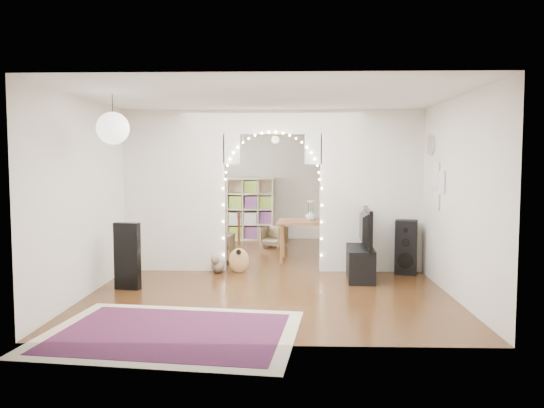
{
  "coord_description": "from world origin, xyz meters",
  "views": [
    {
      "loc": [
        0.26,
        -8.92,
        1.83
      ],
      "look_at": [
        -0.02,
        0.3,
        1.11
      ],
      "focal_mm": 35.0,
      "sensor_mm": 36.0,
      "label": 1
    }
  ],
  "objects_px": {
    "dining_table": "(310,224)",
    "dining_chair_right": "(274,236)",
    "floor_speaker": "(406,247)",
    "acoustic_guitar": "(239,251)",
    "bookcase": "(243,209)",
    "media_console": "(360,263)",
    "dining_chair_left": "(218,248)"
  },
  "relations": [
    {
      "from": "floor_speaker",
      "to": "bookcase",
      "type": "height_order",
      "value": "bookcase"
    },
    {
      "from": "media_console",
      "to": "dining_chair_right",
      "type": "height_order",
      "value": "media_console"
    },
    {
      "from": "acoustic_guitar",
      "to": "floor_speaker",
      "type": "bearing_deg",
      "value": 10.07
    },
    {
      "from": "floor_speaker",
      "to": "dining_table",
      "type": "distance_m",
      "value": 1.92
    },
    {
      "from": "acoustic_guitar",
      "to": "floor_speaker",
      "type": "relative_size",
      "value": 0.96
    },
    {
      "from": "media_console",
      "to": "floor_speaker",
      "type": "bearing_deg",
      "value": 30.63
    },
    {
      "from": "media_console",
      "to": "dining_table",
      "type": "height_order",
      "value": "dining_table"
    },
    {
      "from": "acoustic_guitar",
      "to": "dining_chair_left",
      "type": "bearing_deg",
      "value": 127.21
    },
    {
      "from": "dining_chair_right",
      "to": "dining_chair_left",
      "type": "bearing_deg",
      "value": -94.35
    },
    {
      "from": "bookcase",
      "to": "dining_table",
      "type": "relative_size",
      "value": 1.18
    },
    {
      "from": "bookcase",
      "to": "dining_chair_left",
      "type": "xyz_separation_m",
      "value": [
        -0.24,
        -2.8,
        -0.47
      ]
    },
    {
      "from": "bookcase",
      "to": "dining_chair_right",
      "type": "height_order",
      "value": "bookcase"
    },
    {
      "from": "bookcase",
      "to": "dining_chair_left",
      "type": "relative_size",
      "value": 2.52
    },
    {
      "from": "media_console",
      "to": "dining_chair_left",
      "type": "xyz_separation_m",
      "value": [
        -2.43,
        1.35,
        0.02
      ]
    },
    {
      "from": "floor_speaker",
      "to": "dining_chair_right",
      "type": "relative_size",
      "value": 1.84
    },
    {
      "from": "media_console",
      "to": "acoustic_guitar",
      "type": "bearing_deg",
      "value": 171.93
    },
    {
      "from": "acoustic_guitar",
      "to": "bookcase",
      "type": "bearing_deg",
      "value": 103.92
    },
    {
      "from": "acoustic_guitar",
      "to": "dining_chair_left",
      "type": "relative_size",
      "value": 1.47
    },
    {
      "from": "acoustic_guitar",
      "to": "bookcase",
      "type": "xyz_separation_m",
      "value": [
        -0.25,
        3.75,
        0.36
      ]
    },
    {
      "from": "acoustic_guitar",
      "to": "bookcase",
      "type": "relative_size",
      "value": 0.58
    },
    {
      "from": "media_console",
      "to": "dining_chair_left",
      "type": "distance_m",
      "value": 2.78
    },
    {
      "from": "acoustic_guitar",
      "to": "floor_speaker",
      "type": "height_order",
      "value": "acoustic_guitar"
    },
    {
      "from": "acoustic_guitar",
      "to": "media_console",
      "type": "bearing_deg",
      "value": -1.69
    },
    {
      "from": "dining_table",
      "to": "dining_chair_left",
      "type": "xyz_separation_m",
      "value": [
        -1.71,
        -0.19,
        -0.42
      ]
    },
    {
      "from": "dining_table",
      "to": "dining_chair_left",
      "type": "height_order",
      "value": "dining_table"
    },
    {
      "from": "floor_speaker",
      "to": "dining_table",
      "type": "xyz_separation_m",
      "value": [
        -1.52,
        1.14,
        0.24
      ]
    },
    {
      "from": "floor_speaker",
      "to": "media_console",
      "type": "bearing_deg",
      "value": -137.68
    },
    {
      "from": "floor_speaker",
      "to": "bookcase",
      "type": "xyz_separation_m",
      "value": [
        -3.0,
        3.75,
        0.29
      ]
    },
    {
      "from": "bookcase",
      "to": "media_console",
      "type": "bearing_deg",
      "value": -71.05
    },
    {
      "from": "dining_table",
      "to": "dining_chair_right",
      "type": "height_order",
      "value": "dining_table"
    },
    {
      "from": "bookcase",
      "to": "acoustic_guitar",
      "type": "bearing_deg",
      "value": -95.11
    },
    {
      "from": "floor_speaker",
      "to": "dining_chair_left",
      "type": "relative_size",
      "value": 1.52
    }
  ]
}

